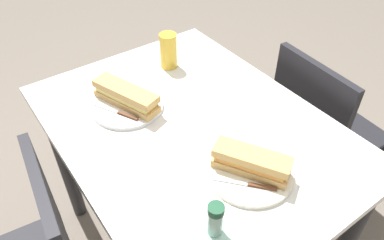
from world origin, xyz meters
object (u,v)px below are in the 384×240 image
Objects in this scene: chair_near at (317,129)px; plate_near at (250,172)px; knife_near at (248,184)px; baguette_sandwich_near at (251,162)px; knife_far at (118,113)px; baguette_sandwich_far at (126,96)px; dining_table at (192,150)px; beer_glass at (168,51)px; plate_far at (128,105)px.

plate_near is at bearing 106.34° from chair_near.
knife_near is (-0.21, 0.63, 0.29)m from chair_near.
baguette_sandwich_near reaches higher than knife_far.
baguette_sandwich_far is (0.48, 0.14, 0.04)m from plate_near.
knife_near is (-0.04, 0.04, -0.03)m from baguette_sandwich_near.
baguette_sandwich_near is 0.49m from knife_far.
dining_table is 0.42m from beer_glass.
dining_table is 4.21× the size of baguette_sandwich_far.
plate_near is at bearing -163.54° from baguette_sandwich_far.
beer_glass reaches higher than dining_table.
plate_far is 0.06m from knife_far.
plate_near and plate_far have the same top height.
knife_far is (0.18, 0.18, 0.14)m from dining_table.
plate_near is at bearing 168.84° from beer_glass.
beer_glass is at bearing -62.61° from plate_far.
dining_table is at bearing 80.84° from chair_near.
chair_near is 5.12× the size of knife_far.
beer_glass is at bearing -62.05° from knife_far.
knife_far is at bearing 16.95° from knife_near.
baguette_sandwich_far is 1.56× the size of knife_far.
beer_glass reaches higher than baguette_sandwich_far.
baguette_sandwich_near is 0.86× the size of baguette_sandwich_far.
chair_near is 0.73m from knife_near.
knife_near is at bearing 174.37° from dining_table.
baguette_sandwich_near is 0.06m from knife_near.
baguette_sandwich_near reaches higher than knife_near.
knife_near is at bearing -169.07° from plate_far.
knife_far is (0.28, 0.78, 0.29)m from chair_near.
baguette_sandwich_far reaches higher than dining_table.
beer_glass reaches higher than plate_far.
dining_table is 4.31× the size of plate_far.
plate_near is 0.50m from plate_far.
chair_near reaches higher than plate_far.
baguette_sandwich_far is at bearing 45.00° from plate_far.
baguette_sandwich_near reaches higher than plate_near.
beer_glass reaches higher than chair_near.
chair_near is 6.00× the size of beer_glass.
plate_near is at bearing -177.60° from dining_table.
baguette_sandwich_far is at bearing 16.46° from baguette_sandwich_near.
plate_near is 1.52× the size of knife_far.
knife_far reaches higher than plate_near.
knife_near is 0.53m from baguette_sandwich_far.
dining_table is 7.62× the size of knife_near.
beer_glass is (0.61, -0.12, 0.06)m from plate_near.
baguette_sandwich_far is 1.83× the size of beer_glass.
knife_far is at bearing 45.04° from dining_table.
baguette_sandwich_near is 0.50m from baguette_sandwich_far.
chair_near is 3.36× the size of plate_near.
knife_far is at bearing 70.58° from chair_near.
baguette_sandwich_near is 0.88× the size of plate_far.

